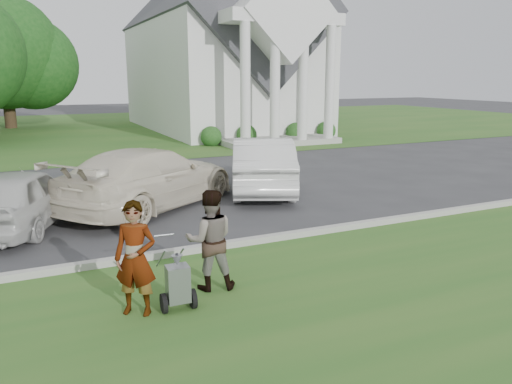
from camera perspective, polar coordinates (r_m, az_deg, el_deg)
ground at (r=9.81m, az=-3.94°, el=-7.68°), size 120.00×120.00×0.00m
grass_strip at (r=7.33m, az=4.86°, el=-15.16°), size 80.00×7.00×0.01m
church_lawn at (r=35.90m, az=-19.80°, el=6.73°), size 80.00×30.00×0.01m
curb at (r=10.27m, az=-5.06°, el=-6.29°), size 80.00×0.18×0.15m
church at (r=34.08m, az=-4.01°, el=17.15°), size 9.19×19.00×24.10m
tree_back at (r=38.60m, az=-26.89°, el=13.53°), size 9.61×7.60×8.89m
striping_cart at (r=7.72m, az=-8.93°, el=-10.43°), size 0.53×1.04×0.96m
person_left at (r=7.56m, az=-13.61°, el=-7.51°), size 0.75×0.68×1.72m
person_right at (r=8.25m, az=-5.27°, el=-5.56°), size 0.95×0.82×1.69m
car_b at (r=12.81m, az=-25.25°, el=-0.61°), size 3.21×4.55×1.44m
car_c at (r=13.69m, az=-12.05°, el=1.58°), size 5.88×5.20×1.63m
car_d at (r=15.42m, az=0.73°, el=3.20°), size 3.62×5.35×1.67m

